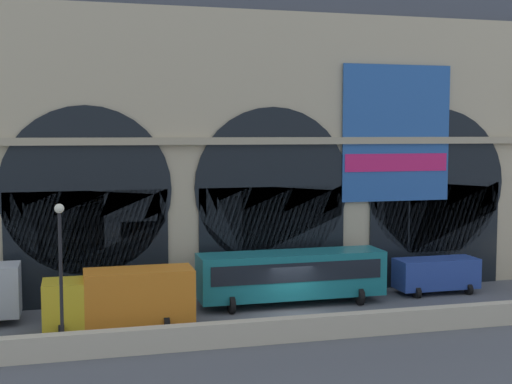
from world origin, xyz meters
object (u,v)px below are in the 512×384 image
at_px(bus_center, 292,275).
at_px(van_mideast, 436,274).
at_px(street_lamp_quayside, 60,259).
at_px(box_truck_midwest, 121,298).

xyz_separation_m(bus_center, van_mideast, (9.67, 0.44, -0.54)).
distance_m(bus_center, street_lamp_quayside, 14.48).
bearing_deg(van_mideast, bus_center, -177.39).
distance_m(box_truck_midwest, van_mideast, 19.97).
bearing_deg(van_mideast, box_truck_midwest, -170.33).
xyz_separation_m(box_truck_midwest, van_mideast, (19.68, 3.35, -0.45)).
bearing_deg(box_truck_midwest, street_lamp_quayside, -132.61).
height_order(box_truck_midwest, bus_center, box_truck_midwest).
bearing_deg(street_lamp_quayside, van_mideast, 16.03).
xyz_separation_m(box_truck_midwest, street_lamp_quayside, (-2.88, -3.13, 2.71)).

